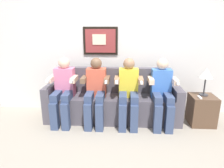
{
  "coord_description": "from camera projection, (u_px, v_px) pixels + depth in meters",
  "views": [
    {
      "loc": [
        0.19,
        -2.98,
        1.61
      ],
      "look_at": [
        0.0,
        0.15,
        0.7
      ],
      "focal_mm": 32.02,
      "sensor_mm": 36.0,
      "label": 1
    }
  ],
  "objects": [
    {
      "name": "person_rightmost",
      "position": [
        162.0,
        90.0,
        3.25
      ],
      "size": [
        0.46,
        0.56,
        1.11
      ],
      "color": "#3F72CC",
      "rests_on": "ground_plane"
    },
    {
      "name": "person_left_center",
      "position": [
        96.0,
        89.0,
        3.31
      ],
      "size": [
        0.46,
        0.56,
        1.11
      ],
      "color": "#D8593F",
      "rests_on": "ground_plane"
    },
    {
      "name": "ground_plane",
      "position": [
        111.0,
        127.0,
        3.31
      ],
      "size": [
        6.14,
        6.14,
        0.0
      ],
      "primitive_type": "plane",
      "color": "#9E9384"
    },
    {
      "name": "side_table_right",
      "position": [
        202.0,
        110.0,
        3.37
      ],
      "size": [
        0.4,
        0.4,
        0.5
      ],
      "color": "brown",
      "rests_on": "ground_plane"
    },
    {
      "name": "person_right_center",
      "position": [
        129.0,
        90.0,
        3.28
      ],
      "size": [
        0.46,
        0.56,
        1.11
      ],
      "color": "yellow",
      "rests_on": "ground_plane"
    },
    {
      "name": "back_wall_assembly",
      "position": [
        114.0,
        43.0,
        3.68
      ],
      "size": [
        4.72,
        0.1,
        2.6
      ],
      "color": "silver",
      "rests_on": "ground_plane"
    },
    {
      "name": "person_leftmost",
      "position": [
        63.0,
        88.0,
        3.34
      ],
      "size": [
        0.46,
        0.56,
        1.11
      ],
      "color": "pink",
      "rests_on": "ground_plane"
    },
    {
      "name": "table_lamp",
      "position": [
        206.0,
        74.0,
        3.23
      ],
      "size": [
        0.22,
        0.22,
        0.46
      ],
      "color": "#333338",
      "rests_on": "side_table_right"
    },
    {
      "name": "spare_remote_on_table",
      "position": [
        200.0,
        97.0,
        3.21
      ],
      "size": [
        0.04,
        0.13,
        0.02
      ],
      "primitive_type": "cube",
      "color": "white",
      "rests_on": "side_table_right"
    },
    {
      "name": "couch",
      "position": [
        113.0,
        102.0,
        3.54
      ],
      "size": [
        2.32,
        0.58,
        0.9
      ],
      "color": "#514C56",
      "rests_on": "ground_plane"
    }
  ]
}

